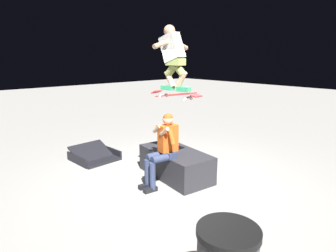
% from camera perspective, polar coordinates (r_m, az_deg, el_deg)
% --- Properties ---
extents(ground_plane, '(40.00, 40.00, 0.00)m').
position_cam_1_polar(ground_plane, '(5.81, 1.57, -10.75)').
color(ground_plane, gray).
extents(ledge_box_main, '(1.67, 0.97, 0.55)m').
position_cam_1_polar(ledge_box_main, '(5.92, 1.50, -7.39)').
color(ledge_box_main, '#28282D').
rests_on(ledge_box_main, ground).
extents(person_sitting_on_ledge, '(0.60, 0.77, 1.38)m').
position_cam_1_polar(person_sitting_on_ledge, '(5.34, -0.98, -3.98)').
color(person_sitting_on_ledge, '#2D3856').
rests_on(person_sitting_on_ledge, ground).
extents(skateboard, '(1.04, 0.34, 0.14)m').
position_cam_1_polar(skateboard, '(5.17, 1.45, 6.15)').
color(skateboard, '#B72D2D').
extents(skater_airborne, '(0.63, 0.89, 1.12)m').
position_cam_1_polar(skater_airborne, '(5.17, 1.00, 13.78)').
color(skater_airborne, '#2D9E66').
extents(kicker_ramp, '(1.01, 0.98, 0.42)m').
position_cam_1_polar(kicker_ramp, '(7.14, -14.23, -5.89)').
color(kicker_ramp, black).
rests_on(kicker_ramp, ground).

